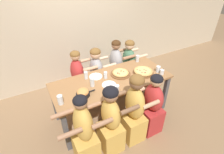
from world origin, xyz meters
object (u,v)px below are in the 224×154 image
at_px(drinking_glass_a, 60,100).
at_px(diner_near_center, 134,112).
at_px(empty_plate_b, 96,76).
at_px(diner_near_midright, 152,107).
at_px(drinking_glass_e, 92,82).
at_px(diner_near_left, 84,134).
at_px(cocktail_glass_blue, 162,72).
at_px(pizza_board_second, 143,72).
at_px(diner_far_center, 97,75).
at_px(diner_near_midleft, 110,123).
at_px(diner_far_midleft, 79,80).
at_px(diner_far_right, 129,66).
at_px(drinking_glass_d, 86,76).
at_px(drinking_glass_f, 137,59).
at_px(drinking_glass_b, 158,69).
at_px(skillet_bowl, 83,93).
at_px(diner_far_midright, 116,69).
at_px(drinking_glass_g, 106,76).
at_px(empty_plate_a, 109,85).
at_px(drinking_glass_c, 117,89).
at_px(pizza_board_main, 121,73).

relative_size(drinking_glass_a, diner_near_center, 0.12).
bearing_deg(empty_plate_b, diner_near_midright, -54.89).
xyz_separation_m(drinking_glass_e, diner_near_left, (-0.41, -0.62, -0.32)).
bearing_deg(cocktail_glass_blue, pizza_board_second, 144.62).
distance_m(pizza_board_second, diner_near_midright, 0.66).
distance_m(empty_plate_b, diner_near_center, 0.90).
xyz_separation_m(diner_far_center, diner_near_midleft, (-0.36, -1.27, 0.03)).
xyz_separation_m(diner_far_midleft, diner_far_right, (1.17, 0.00, -0.00)).
xyz_separation_m(cocktail_glass_blue, drinking_glass_d, (-1.22, 0.51, 0.02)).
bearing_deg(drinking_glass_e, drinking_glass_a, -162.66).
bearing_deg(diner_near_left, diner_near_midleft, -90.00).
height_order(drinking_glass_f, diner_far_center, diner_far_center).
bearing_deg(drinking_glass_e, diner_near_midright, -39.91).
xyz_separation_m(drinking_glass_b, diner_near_midleft, (-1.21, -0.45, -0.29)).
xyz_separation_m(skillet_bowl, drinking_glass_d, (0.21, 0.40, 0.01)).
bearing_deg(diner_far_midright, drinking_glass_e, -51.37).
bearing_deg(diner_near_midright, drinking_glass_g, 32.62).
height_order(diner_far_center, diner_near_left, diner_near_left).
height_order(skillet_bowl, drinking_glass_e, drinking_glass_e).
relative_size(empty_plate_a, empty_plate_b, 1.02).
distance_m(drinking_glass_b, diner_near_midright, 0.72).
relative_size(cocktail_glass_blue, diner_near_midright, 0.10).
relative_size(cocktail_glass_blue, diner_far_center, 0.10).
height_order(pizza_board_second, empty_plate_b, pizza_board_second).
bearing_deg(diner_far_midleft, drinking_glass_e, 3.35).
bearing_deg(diner_far_right, drinking_glass_c, -42.02).
relative_size(drinking_glass_b, diner_far_midright, 0.10).
relative_size(skillet_bowl, diner_near_center, 0.24).
bearing_deg(drinking_glass_b, cocktail_glass_blue, -85.06).
distance_m(cocktail_glass_blue, drinking_glass_d, 1.33).
bearing_deg(cocktail_glass_blue, empty_plate_b, 155.41).
relative_size(cocktail_glass_blue, drinking_glass_g, 0.93).
bearing_deg(drinking_glass_f, drinking_glass_g, -164.68).
distance_m(pizza_board_main, empty_plate_a, 0.38).
bearing_deg(empty_plate_a, pizza_board_main, 29.56).
bearing_deg(drinking_glass_e, skillet_bowl, -144.14).
xyz_separation_m(diner_near_midright, diner_near_midleft, (-0.75, 0.00, 0.04)).
height_order(drinking_glass_g, diner_near_center, diner_near_center).
height_order(drinking_glass_d, diner_far_midright, diner_far_midright).
distance_m(skillet_bowl, diner_far_center, 1.04).
distance_m(diner_far_midleft, diner_near_center, 1.34).
bearing_deg(cocktail_glass_blue, pizza_board_main, 151.77).
bearing_deg(pizza_board_second, diner_near_center, -135.61).
bearing_deg(diner_far_right, diner_near_midleft, -41.90).
bearing_deg(pizza_board_main, diner_far_midleft, 137.10).
distance_m(diner_far_right, diner_near_midright, 1.32).
xyz_separation_m(pizza_board_second, drinking_glass_d, (-0.96, 0.33, 0.03)).
bearing_deg(drinking_glass_b, drinking_glass_a, -179.99).
relative_size(empty_plate_a, cocktail_glass_blue, 2.02).
bearing_deg(pizza_board_main, empty_plate_b, 161.46).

